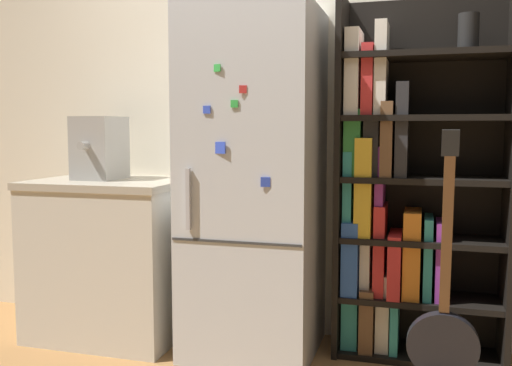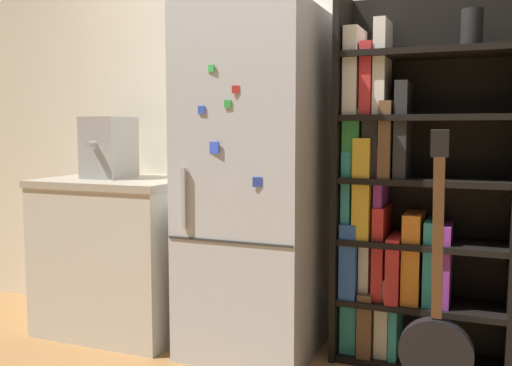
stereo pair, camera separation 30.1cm
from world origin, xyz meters
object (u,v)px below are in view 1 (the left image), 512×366
(bookshelf, at_px, (400,199))
(refrigerator, at_px, (254,183))
(espresso_machine, at_px, (100,148))
(guitar, at_px, (442,356))

(bookshelf, bearing_deg, refrigerator, -166.89)
(bookshelf, bearing_deg, espresso_machine, -174.54)
(espresso_machine, bearing_deg, bookshelf, 5.46)
(bookshelf, relative_size, guitar, 1.57)
(refrigerator, xyz_separation_m, bookshelf, (0.74, 0.17, -0.08))
(bookshelf, distance_m, guitar, 0.81)
(refrigerator, relative_size, guitar, 1.52)
(refrigerator, height_order, guitar, refrigerator)
(bookshelf, height_order, guitar, bookshelf)
(espresso_machine, bearing_deg, refrigerator, -0.83)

